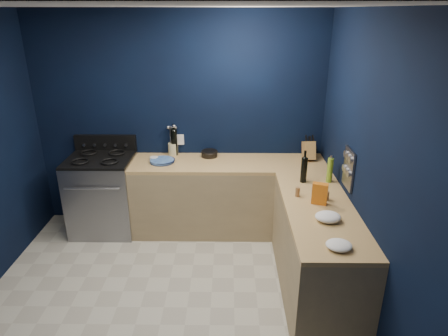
{
  "coord_description": "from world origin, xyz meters",
  "views": [
    {
      "loc": [
        0.59,
        -2.91,
        2.58
      ],
      "look_at": [
        0.55,
        1.0,
        1.0
      ],
      "focal_mm": 31.59,
      "sensor_mm": 36.0,
      "label": 1
    }
  ],
  "objects_px": {
    "knife_block": "(309,150)",
    "plate_stack": "(162,161)",
    "gas_range": "(104,195)",
    "utensil_crock": "(173,149)",
    "crouton_bag": "(320,194)"
  },
  "relations": [
    {
      "from": "gas_range",
      "to": "knife_block",
      "type": "bearing_deg",
      "value": 3.13
    },
    {
      "from": "gas_range",
      "to": "crouton_bag",
      "type": "xyz_separation_m",
      "value": [
        2.37,
        -1.05,
        0.54
      ]
    },
    {
      "from": "gas_range",
      "to": "crouton_bag",
      "type": "height_order",
      "value": "crouton_bag"
    },
    {
      "from": "gas_range",
      "to": "plate_stack",
      "type": "relative_size",
      "value": 3.27
    },
    {
      "from": "utensil_crock",
      "to": "knife_block",
      "type": "height_order",
      "value": "knife_block"
    },
    {
      "from": "plate_stack",
      "to": "utensil_crock",
      "type": "bearing_deg",
      "value": 70.02
    },
    {
      "from": "plate_stack",
      "to": "knife_block",
      "type": "bearing_deg",
      "value": 4.49
    },
    {
      "from": "plate_stack",
      "to": "gas_range",
      "type": "bearing_deg",
      "value": 179.92
    },
    {
      "from": "utensil_crock",
      "to": "knife_block",
      "type": "relative_size",
      "value": 0.69
    },
    {
      "from": "knife_block",
      "to": "plate_stack",
      "type": "bearing_deg",
      "value": 179.79
    },
    {
      "from": "plate_stack",
      "to": "knife_block",
      "type": "distance_m",
      "value": 1.75
    },
    {
      "from": "plate_stack",
      "to": "utensil_crock",
      "type": "relative_size",
      "value": 1.88
    },
    {
      "from": "knife_block",
      "to": "crouton_bag",
      "type": "height_order",
      "value": "knife_block"
    },
    {
      "from": "gas_range",
      "to": "utensil_crock",
      "type": "distance_m",
      "value": 1.02
    },
    {
      "from": "gas_range",
      "to": "knife_block",
      "type": "distance_m",
      "value": 2.55
    }
  ]
}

